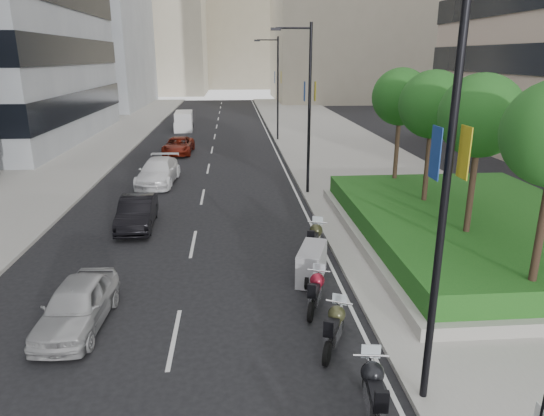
{
  "coord_description": "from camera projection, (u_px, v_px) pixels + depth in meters",
  "views": [
    {
      "loc": [
        0.22,
        -7.72,
        7.33
      ],
      "look_at": [
        1.61,
        9.26,
        2.0
      ],
      "focal_mm": 32.0,
      "sensor_mm": 36.0,
      "label": 1
    }
  ],
  "objects": [
    {
      "name": "sidewalk_right",
      "position": [
        343.0,
        152.0,
        38.72
      ],
      "size": [
        10.0,
        100.0,
        0.15
      ],
      "primitive_type": "cube",
      "color": "#9E9B93",
      "rests_on": "ground"
    },
    {
      "name": "sidewalk_left",
      "position": [
        73.0,
        156.0,
        37.09
      ],
      "size": [
        8.0,
        100.0,
        0.15
      ],
      "primitive_type": "cube",
      "color": "#9E9B93",
      "rests_on": "ground"
    },
    {
      "name": "lane_edge",
      "position": [
        277.0,
        153.0,
        38.33
      ],
      "size": [
        0.12,
        100.0,
        0.01
      ],
      "primitive_type": "cube",
      "color": "silver",
      "rests_on": "ground"
    },
    {
      "name": "lane_centre",
      "position": [
        211.0,
        154.0,
        37.93
      ],
      "size": [
        0.12,
        100.0,
        0.01
      ],
      "primitive_type": "cube",
      "color": "silver",
      "rests_on": "ground"
    },
    {
      "name": "building_grey_far",
      "position": [
        61.0,
        1.0,
        69.76
      ],
      "size": [
        22.0,
        26.0,
        30.0
      ],
      "primitive_type": "cube",
      "color": "gray",
      "rests_on": "ground"
    },
    {
      "name": "building_cream_left",
      "position": [
        139.0,
        7.0,
        98.16
      ],
      "size": [
        26.0,
        24.0,
        34.0
      ],
      "primitive_type": "cube",
      "color": "#B7AD93",
      "rests_on": "ground"
    },
    {
      "name": "building_cream_centre",
      "position": [
        237.0,
        7.0,
        118.13
      ],
      "size": [
        30.0,
        24.0,
        38.0
      ],
      "primitive_type": "cube",
      "color": "#B7AD93",
      "rests_on": "ground"
    },
    {
      "name": "planter",
      "position": [
        476.0,
        236.0,
        19.69
      ],
      "size": [
        10.0,
        14.0,
        0.4
      ],
      "primitive_type": "cube",
      "color": "#A5A199",
      "rests_on": "sidewalk_right"
    },
    {
      "name": "hedge",
      "position": [
        478.0,
        222.0,
        19.51
      ],
      "size": [
        9.4,
        13.4,
        0.8
      ],
      "primitive_type": "cube",
      "color": "#154C17",
      "rests_on": "planter"
    },
    {
      "name": "tree_1",
      "position": [
        481.0,
        116.0,
        16.16
      ],
      "size": [
        2.8,
        2.8,
        6.3
      ],
      "color": "#332319",
      "rests_on": "planter"
    },
    {
      "name": "tree_2",
      "position": [
        433.0,
        105.0,
        19.96
      ],
      "size": [
        2.8,
        2.8,
        6.3
      ],
      "color": "#332319",
      "rests_on": "planter"
    },
    {
      "name": "tree_3",
      "position": [
        401.0,
        97.0,
        23.77
      ],
      "size": [
        2.8,
        2.8,
        6.3
      ],
      "color": "#332319",
      "rests_on": "planter"
    },
    {
      "name": "lamp_post_0",
      "position": [
        439.0,
        180.0,
        9.27
      ],
      "size": [
        2.34,
        0.45,
        9.0
      ],
      "color": "black",
      "rests_on": "ground"
    },
    {
      "name": "lamp_post_1",
      "position": [
        307.0,
        102.0,
        25.44
      ],
      "size": [
        2.34,
        0.45,
        9.0
      ],
      "color": "black",
      "rests_on": "ground"
    },
    {
      "name": "lamp_post_2",
      "position": [
        276.0,
        84.0,
        42.56
      ],
      "size": [
        2.34,
        0.45,
        9.0
      ],
      "color": "black",
      "rests_on": "ground"
    },
    {
      "name": "motorcycle_2",
      "position": [
        374.0,
        392.0,
        10.14
      ],
      "size": [
        0.78,
        2.34,
        1.16
      ],
      "rotation": [
        0.0,
        0.0,
        1.45
      ],
      "color": "black",
      "rests_on": "ground"
    },
    {
      "name": "motorcycle_3",
      "position": [
        335.0,
        327.0,
        12.64
      ],
      "size": [
        1.05,
        2.02,
        1.08
      ],
      "rotation": [
        0.0,
        0.0,
        1.15
      ],
      "color": "black",
      "rests_on": "ground"
    },
    {
      "name": "motorcycle_4",
      "position": [
        316.0,
        291.0,
        14.62
      ],
      "size": [
        0.92,
        2.03,
        1.05
      ],
      "rotation": [
        0.0,
        0.0,
        1.23
      ],
      "color": "black",
      "rests_on": "ground"
    },
    {
      "name": "motorcycle_5",
      "position": [
        312.0,
        264.0,
        16.52
      ],
      "size": [
        1.34,
        2.06,
        1.16
      ],
      "rotation": [
        0.0,
        0.0,
        1.25
      ],
      "color": "black",
      "rests_on": "ground"
    },
    {
      "name": "motorcycle_6",
      "position": [
        315.0,
        239.0,
        18.6
      ],
      "size": [
        1.03,
        2.24,
        1.16
      ],
      "rotation": [
        0.0,
        0.0,
        1.22
      ],
      "color": "black",
      "rests_on": "ground"
    },
    {
      "name": "car_a",
      "position": [
        77.0,
        305.0,
        13.59
      ],
      "size": [
        1.77,
        4.0,
        1.34
      ],
      "primitive_type": "imported",
      "rotation": [
        0.0,
        0.0,
        -0.05
      ],
      "color": "#ADAEAF",
      "rests_on": "ground"
    },
    {
      "name": "car_b",
      "position": [
        137.0,
        212.0,
        21.62
      ],
      "size": [
        1.63,
        4.21,
        1.37
      ],
      "primitive_type": "imported",
      "rotation": [
        0.0,
        0.0,
        0.04
      ],
      "color": "black",
      "rests_on": "ground"
    },
    {
      "name": "car_c",
      "position": [
        158.0,
        172.0,
        29.05
      ],
      "size": [
        2.36,
        5.2,
        1.48
      ],
      "primitive_type": "imported",
      "rotation": [
        0.0,
        0.0,
        -0.06
      ],
      "color": "white",
      "rests_on": "ground"
    },
    {
      "name": "car_d",
      "position": [
        178.0,
        146.0,
        38.11
      ],
      "size": [
        2.3,
        4.7,
        1.28
      ],
      "primitive_type": "imported",
      "rotation": [
        0.0,
        0.0,
        -0.04
      ],
      "color": "maroon",
      "rests_on": "ground"
    },
    {
      "name": "delivery_van",
      "position": [
        184.0,
        122.0,
        50.13
      ],
      "size": [
        1.93,
        4.57,
        1.88
      ],
      "rotation": [
        0.0,
        0.0,
        0.05
      ],
      "color": "white",
      "rests_on": "ground"
    }
  ]
}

